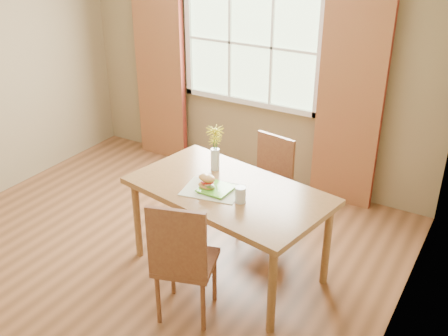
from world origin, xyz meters
name	(u,v)px	position (x,y,z in m)	size (l,w,h in m)	color
room	(140,111)	(0.00, 0.00, 1.35)	(4.24, 3.84, 2.74)	brown
window	(251,45)	(0.00, 1.87, 1.50)	(1.62, 0.06, 1.32)	#BFE4AC
curtain_left	(160,69)	(-1.15, 1.78, 1.10)	(0.65, 0.08, 2.20)	maroon
curtain_right	(350,102)	(1.15, 1.78, 1.10)	(0.65, 0.08, 2.20)	maroon
dining_table	(228,197)	(0.72, 0.16, 0.70)	(1.74, 1.17, 0.78)	brown
chair_near	(182,258)	(0.75, -0.54, 0.56)	(0.53, 0.53, 1.01)	brown
chair_far	(268,182)	(0.73, 0.86, 0.52)	(0.46, 0.46, 0.95)	brown
placemat	(212,190)	(0.63, 0.06, 0.78)	(0.45, 0.33, 0.01)	beige
plate	(216,189)	(0.66, 0.07, 0.79)	(0.24, 0.24, 0.01)	#60C531
croissant_sandwich	(207,182)	(0.59, 0.05, 0.86)	(0.17, 0.13, 0.12)	gold
water_glass	(240,195)	(0.91, 0.02, 0.84)	(0.08, 0.08, 0.13)	silver
flower_vase	(215,143)	(0.45, 0.40, 1.03)	(0.16, 0.16, 0.39)	silver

